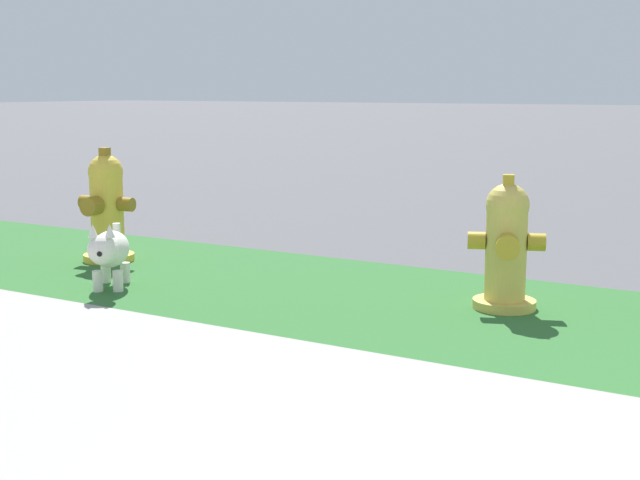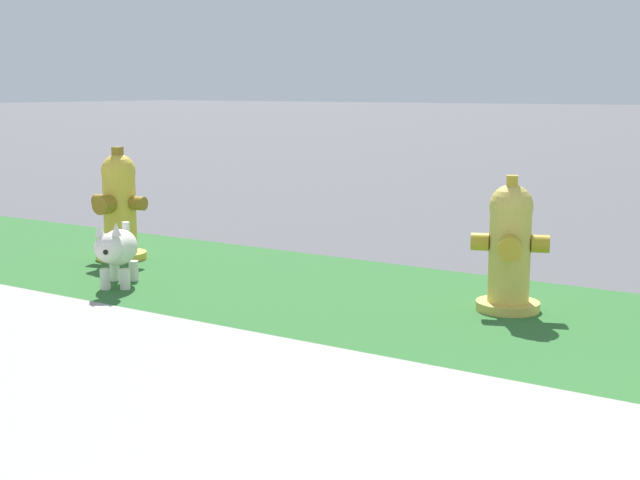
% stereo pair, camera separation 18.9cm
% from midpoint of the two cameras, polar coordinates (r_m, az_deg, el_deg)
% --- Properties ---
extents(fire_hydrant_across_street, '(0.40, 0.37, 0.69)m').
position_cam_midpoint_polar(fire_hydrant_across_street, '(4.60, 10.69, -0.39)').
color(fire_hydrant_across_street, gold).
rests_on(fire_hydrant_across_street, ground).
extents(fire_hydrant_at_driveway, '(0.40, 0.38, 0.74)m').
position_cam_midpoint_polar(fire_hydrant_at_driveway, '(5.97, -14.39, 2.03)').
color(fire_hydrant_at_driveway, gold).
rests_on(fire_hydrant_at_driveway, ground).
extents(small_white_dog, '(0.39, 0.48, 0.40)m').
position_cam_midpoint_polar(small_white_dog, '(5.15, -14.38, -0.67)').
color(small_white_dog, silver).
rests_on(small_white_dog, ground).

